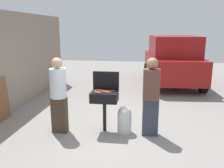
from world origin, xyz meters
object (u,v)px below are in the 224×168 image
at_px(hot_dog_3, 98,90).
at_px(person_right, 151,94).
at_px(bbq_grill, 104,98).
at_px(hot_dog_4, 111,91).
at_px(hot_dog_2, 100,90).
at_px(hot_dog_6, 105,91).
at_px(hot_dog_7, 97,92).
at_px(hot_dog_0, 108,92).
at_px(person_left, 58,93).
at_px(propane_tank, 124,119).
at_px(hot_dog_9, 99,93).
at_px(hot_dog_1, 96,91).
at_px(hot_dog_5, 103,91).
at_px(parked_minivan, 172,60).
at_px(hot_dog_8, 107,92).

distance_m(hot_dog_3, person_right, 1.20).
xyz_separation_m(bbq_grill, hot_dog_4, (0.15, 0.07, 0.16)).
height_order(hot_dog_2, hot_dog_6, same).
bearing_deg(hot_dog_7, hot_dog_6, 38.98).
bearing_deg(bbq_grill, hot_dog_0, -36.32).
distance_m(hot_dog_4, person_left, 1.17).
distance_m(bbq_grill, hot_dog_7, 0.24).
relative_size(propane_tank, person_right, 0.36).
bearing_deg(hot_dog_4, propane_tank, -12.88).
distance_m(hot_dog_7, hot_dog_9, 0.07).
relative_size(hot_dog_0, hot_dog_1, 1.00).
height_order(hot_dog_3, propane_tank, hot_dog_3).
bearing_deg(person_left, bbq_grill, 7.85).
height_order(hot_dog_9, propane_tank, hot_dog_9).
xyz_separation_m(hot_dog_5, parked_minivan, (2.02, 5.21, 0.08)).
distance_m(hot_dog_0, hot_dog_1, 0.30).
height_order(hot_dog_8, propane_tank, hot_dog_8).
relative_size(hot_dog_7, person_left, 0.08).
bearing_deg(hot_dog_1, hot_dog_9, -56.29).
distance_m(hot_dog_3, person_left, 0.87).
height_order(hot_dog_0, hot_dog_1, same).
bearing_deg(person_right, hot_dog_5, 9.37).
height_order(hot_dog_6, hot_dog_7, same).
distance_m(bbq_grill, person_left, 1.02).
relative_size(hot_dog_1, hot_dog_5, 1.00).
relative_size(hot_dog_3, hot_dog_9, 1.00).
bearing_deg(hot_dog_3, person_left, -162.27).
bearing_deg(hot_dog_6, hot_dog_4, 11.80).
xyz_separation_m(hot_dog_0, hot_dog_1, (-0.29, 0.07, 0.00)).
distance_m(hot_dog_6, hot_dog_9, 0.21).
relative_size(hot_dog_3, propane_tank, 0.21).
xyz_separation_m(hot_dog_1, hot_dog_9, (0.09, -0.13, 0.00)).
bearing_deg(hot_dog_1, person_left, -167.39).
distance_m(hot_dog_5, propane_tank, 0.79).
xyz_separation_m(hot_dog_0, hot_dog_5, (-0.14, 0.07, 0.00)).
bearing_deg(hot_dog_2, person_right, -8.34).
distance_m(hot_dog_6, hot_dog_8, 0.10).
height_order(hot_dog_0, hot_dog_7, same).
xyz_separation_m(hot_dog_1, propane_tank, (0.64, 0.00, -0.62)).
distance_m(hot_dog_0, hot_dog_3, 0.31).
relative_size(bbq_grill, hot_dog_7, 7.17).
bearing_deg(hot_dog_4, hot_dog_7, -151.91).
xyz_separation_m(hot_dog_3, hot_dog_4, (0.32, -0.01, 0.00)).
height_order(hot_dog_3, hot_dog_8, same).
distance_m(hot_dog_2, hot_dog_5, 0.15).
relative_size(hot_dog_9, propane_tank, 0.21).
xyz_separation_m(hot_dog_6, hot_dog_9, (-0.11, -0.17, 0.00)).
height_order(hot_dog_1, hot_dog_8, same).
bearing_deg(hot_dog_4, hot_dog_0, -107.13).
xyz_separation_m(hot_dog_2, person_right, (1.14, -0.17, -0.01)).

